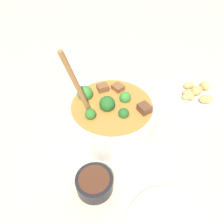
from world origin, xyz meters
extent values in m
plane|color=#C6B293|center=(0.00, 0.00, 0.00)|extent=(4.00, 4.00, 0.00)
cylinder|color=white|center=(0.00, 0.00, 0.04)|extent=(0.25, 0.25, 0.09)
torus|color=white|center=(0.00, 0.00, 0.09)|extent=(0.25, 0.25, 0.02)
cylinder|color=#B27533|center=(0.00, 0.00, 0.06)|extent=(0.23, 0.23, 0.05)
sphere|color=#387F33|center=(0.02, 0.03, 0.10)|extent=(0.03, 0.03, 0.03)
cylinder|color=#6B9956|center=(0.02, 0.03, 0.08)|extent=(0.01, 0.01, 0.01)
sphere|color=#235B23|center=(0.04, -0.02, 0.10)|extent=(0.03, 0.03, 0.03)
cylinder|color=#6B9956|center=(0.04, -0.02, 0.08)|extent=(0.01, 0.01, 0.01)
sphere|color=#235B23|center=(-0.01, -0.01, 0.10)|extent=(0.04, 0.04, 0.04)
cylinder|color=#6B9956|center=(-0.01, -0.01, 0.07)|extent=(0.01, 0.01, 0.02)
sphere|color=#2D6B28|center=(-0.03, -0.06, 0.10)|extent=(0.03, 0.03, 0.03)
cylinder|color=#6B9956|center=(-0.03, -0.06, 0.08)|extent=(0.01, 0.01, 0.01)
sphere|color=#387F33|center=(-0.08, 0.00, 0.10)|extent=(0.04, 0.04, 0.04)
cylinder|color=#6B9956|center=(-0.08, 0.00, 0.07)|extent=(0.02, 0.02, 0.02)
cube|color=brown|center=(-0.05, 0.05, 0.10)|extent=(0.04, 0.04, 0.02)
cube|color=brown|center=(-0.01, 0.07, 0.09)|extent=(0.04, 0.04, 0.02)
cube|color=brown|center=(0.09, 0.01, 0.10)|extent=(0.04, 0.04, 0.02)
ellipsoid|color=olive|center=(-0.04, -0.05, 0.08)|extent=(0.04, 0.03, 0.01)
cylinder|color=olive|center=(-0.06, -0.06, 0.18)|extent=(0.05, 0.05, 0.20)
cylinder|color=black|center=(0.04, -0.19, 0.02)|extent=(0.09, 0.09, 0.04)
cylinder|color=#472819|center=(0.04, -0.19, 0.03)|extent=(0.07, 0.07, 0.01)
cylinder|color=white|center=(0.19, 0.24, 0.01)|extent=(0.22, 0.22, 0.01)
ellipsoid|color=tan|center=(0.23, 0.28, 0.03)|extent=(0.05, 0.05, 0.03)
ellipsoid|color=tan|center=(0.20, 0.24, 0.03)|extent=(0.05, 0.06, 0.03)
ellipsoid|color=tan|center=(0.18, 0.21, 0.03)|extent=(0.06, 0.05, 0.03)
ellipsoid|color=tan|center=(0.24, 0.21, 0.03)|extent=(0.06, 0.05, 0.03)
ellipsoid|color=tan|center=(0.17, 0.26, 0.02)|extent=(0.05, 0.04, 0.02)
ellipsoid|color=tan|center=(0.18, 0.20, 0.02)|extent=(0.04, 0.04, 0.02)
camera|label=1|loc=(0.17, -0.39, 0.50)|focal=35.00mm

